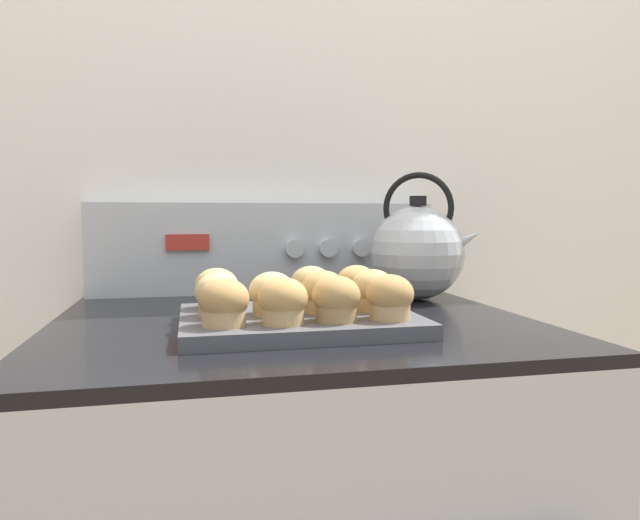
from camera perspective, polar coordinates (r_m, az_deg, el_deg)
wall_back at (r=1.32m, az=-5.73°, el=9.47°), size 8.00×0.05×2.40m
control_panel at (r=1.27m, az=-5.29°, el=1.22°), size 0.76×0.07×0.20m
muffin_pan at (r=0.87m, az=-2.21°, el=-6.06°), size 0.35×0.27×0.02m
muffin_r0_c0 at (r=0.78m, az=-9.58°, el=-4.30°), size 0.07×0.07×0.06m
muffin_r0_c1 at (r=0.78m, az=-3.74°, el=-4.20°), size 0.07×0.07×0.06m
muffin_r0_c2 at (r=0.80m, az=1.61°, el=-3.98°), size 0.07×0.07×0.06m
muffin_r0_c3 at (r=0.82m, az=7.00°, el=-3.80°), size 0.07×0.07×0.06m
muffin_r1_c0 at (r=0.85m, az=-10.14°, el=-3.53°), size 0.07×0.07×0.06m
muffin_r1_c1 at (r=0.86m, az=-4.82°, el=-3.43°), size 0.07×0.07×0.06m
muffin_r1_c2 at (r=0.87m, az=0.34°, el=-3.29°), size 0.07×0.07×0.06m
muffin_r1_c3 at (r=0.90m, az=5.29°, el=-3.09°), size 0.07×0.07×0.06m
muffin_r2_c0 at (r=0.93m, az=-10.31°, el=-2.88°), size 0.07×0.07×0.06m
muffin_r2_c2 at (r=0.95m, az=-0.90°, el=-2.64°), size 0.07×0.07×0.06m
muffin_r2_c3 at (r=0.97m, az=3.68°, el=-2.53°), size 0.07×0.07×0.06m
tea_kettle at (r=1.17m, az=9.79°, el=0.90°), size 0.21×0.19×0.26m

